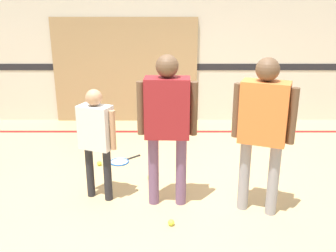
{
  "coord_description": "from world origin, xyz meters",
  "views": [
    {
      "loc": [
        -0.12,
        -3.85,
        2.18
      ],
      "look_at": [
        -0.13,
        -0.09,
        0.92
      ],
      "focal_mm": 40.0,
      "sensor_mm": 36.0,
      "label": 1
    }
  ],
  "objects_px": {
    "person_student_left": "(97,133)",
    "tennis_ball_near_instructor": "(172,223)",
    "tennis_ball_stray_left": "(151,177)",
    "person_student_right": "(264,121)",
    "racket_spare_on_floor": "(121,161)",
    "tennis_ball_by_spare_racket": "(100,163)",
    "person_instructor": "(168,116)"
  },
  "relations": [
    {
      "from": "person_student_left",
      "to": "tennis_ball_near_instructor",
      "type": "xyz_separation_m",
      "value": [
        0.83,
        -0.58,
        -0.77
      ]
    },
    {
      "from": "tennis_ball_near_instructor",
      "to": "tennis_ball_stray_left",
      "type": "relative_size",
      "value": 1.0
    },
    {
      "from": "person_student_right",
      "to": "person_student_left",
      "type": "bearing_deg",
      "value": 12.39
    },
    {
      "from": "tennis_ball_stray_left",
      "to": "racket_spare_on_floor",
      "type": "bearing_deg",
      "value": 128.75
    },
    {
      "from": "racket_spare_on_floor",
      "to": "person_student_right",
      "type": "bearing_deg",
      "value": -79.84
    },
    {
      "from": "person_student_right",
      "to": "tennis_ball_by_spare_racket",
      "type": "relative_size",
      "value": 25.3
    },
    {
      "from": "person_student_right",
      "to": "tennis_ball_stray_left",
      "type": "height_order",
      "value": "person_student_right"
    },
    {
      "from": "racket_spare_on_floor",
      "to": "tennis_ball_by_spare_racket",
      "type": "distance_m",
      "value": 0.31
    },
    {
      "from": "person_student_left",
      "to": "person_student_right",
      "type": "xyz_separation_m",
      "value": [
        1.76,
        -0.29,
        0.23
      ]
    },
    {
      "from": "person_instructor",
      "to": "tennis_ball_by_spare_racket",
      "type": "height_order",
      "value": "person_instructor"
    },
    {
      "from": "person_student_right",
      "to": "person_instructor",
      "type": "bearing_deg",
      "value": 12.12
    },
    {
      "from": "person_instructor",
      "to": "tennis_ball_near_instructor",
      "type": "distance_m",
      "value": 1.1
    },
    {
      "from": "tennis_ball_near_instructor",
      "to": "tennis_ball_by_spare_racket",
      "type": "relative_size",
      "value": 1.0
    },
    {
      "from": "person_student_left",
      "to": "tennis_ball_near_instructor",
      "type": "bearing_deg",
      "value": -12.96
    },
    {
      "from": "person_instructor",
      "to": "tennis_ball_stray_left",
      "type": "relative_size",
      "value": 25.37
    },
    {
      "from": "person_instructor",
      "to": "person_student_left",
      "type": "distance_m",
      "value": 0.83
    },
    {
      "from": "person_instructor",
      "to": "racket_spare_on_floor",
      "type": "relative_size",
      "value": 3.51
    },
    {
      "from": "person_instructor",
      "to": "tennis_ball_stray_left",
      "type": "height_order",
      "value": "person_instructor"
    },
    {
      "from": "person_student_left",
      "to": "tennis_ball_stray_left",
      "type": "height_order",
      "value": "person_student_left"
    },
    {
      "from": "person_instructor",
      "to": "tennis_ball_by_spare_racket",
      "type": "relative_size",
      "value": 25.37
    },
    {
      "from": "tennis_ball_by_spare_racket",
      "to": "person_instructor",
      "type": "bearing_deg",
      "value": -46.94
    },
    {
      "from": "person_student_right",
      "to": "tennis_ball_stray_left",
      "type": "distance_m",
      "value": 1.73
    },
    {
      "from": "person_instructor",
      "to": "person_student_left",
      "type": "height_order",
      "value": "person_instructor"
    },
    {
      "from": "tennis_ball_near_instructor",
      "to": "tennis_ball_stray_left",
      "type": "distance_m",
      "value": 1.07
    },
    {
      "from": "tennis_ball_by_spare_racket",
      "to": "person_student_left",
      "type": "bearing_deg",
      "value": -79.53
    },
    {
      "from": "person_student_left",
      "to": "person_student_right",
      "type": "distance_m",
      "value": 1.79
    },
    {
      "from": "tennis_ball_by_spare_racket",
      "to": "tennis_ball_stray_left",
      "type": "distance_m",
      "value": 0.85
    },
    {
      "from": "tennis_ball_by_spare_racket",
      "to": "tennis_ball_stray_left",
      "type": "bearing_deg",
      "value": -30.98
    },
    {
      "from": "tennis_ball_near_instructor",
      "to": "tennis_ball_stray_left",
      "type": "height_order",
      "value": "same"
    },
    {
      "from": "person_instructor",
      "to": "person_student_right",
      "type": "bearing_deg",
      "value": -7.46
    },
    {
      "from": "person_student_right",
      "to": "tennis_ball_near_instructor",
      "type": "xyz_separation_m",
      "value": [
        -0.93,
        -0.29,
        -1.0
      ]
    },
    {
      "from": "person_student_right",
      "to": "tennis_ball_near_instructor",
      "type": "distance_m",
      "value": 1.4
    }
  ]
}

